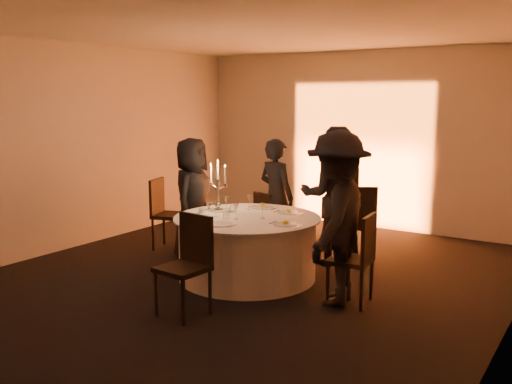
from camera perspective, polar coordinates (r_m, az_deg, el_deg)
The scene contains 31 objects.
floor at distance 7.16m, azimuth -0.87°, elevation -8.54°, with size 7.00×7.00×0.00m, color black.
ceiling at distance 6.86m, azimuth -0.94°, elevation 16.05°, with size 7.00×7.00×0.00m, color silver.
wall_back at distance 9.95m, azimuth 10.36°, elevation 5.18°, with size 7.00×7.00×0.00m, color beige.
wall_left at distance 8.86m, azimuth -17.34°, elevation 4.41°, with size 7.00×7.00×0.00m, color beige.
uplighter_fixture at distance 9.88m, azimuth 9.45°, elevation -3.33°, with size 0.25×0.12×0.10m, color black.
banquet_table at distance 7.05m, azimuth -0.88°, elevation -5.57°, with size 1.80×1.80×0.77m.
chair_left at distance 8.50m, azimuth -9.12°, elevation -1.71°, with size 0.57×0.57×1.04m.
chair_back_left at distance 8.26m, azimuth 1.20°, elevation -2.63°, with size 0.48×0.48×0.86m.
chair_back_right at distance 7.70m, azimuth 10.10°, elevation -2.74°, with size 0.64×0.64×1.07m.
chair_right at distance 6.22m, azimuth 10.15°, elevation -6.10°, with size 0.47×0.47×0.99m.
chair_front at distance 5.90m, azimuth -6.76°, elevation -6.63°, with size 0.49×0.49×1.03m.
guest_left at distance 7.94m, azimuth -6.42°, elevation -0.61°, with size 0.82×0.53×1.67m, color black.
guest_back_left at distance 8.10m, azimuth 2.04°, elevation -0.45°, with size 0.60×0.39×1.64m, color black.
guest_back_right at distance 7.62m, azimuth 7.77°, elevation -0.39°, with size 0.90×0.70×1.84m, color black.
guest_right at distance 6.15m, azimuth 8.12°, elevation -2.59°, with size 1.21×0.70×1.88m, color black.
plate_left at distance 7.35m, azimuth -3.65°, elevation -1.83°, with size 0.36×0.27×0.01m.
plate_back_left at distance 7.51m, azimuth 0.70°, elevation -1.49°, with size 0.36×0.29×0.08m.
plate_back_right at distance 7.19m, azimuth 3.23°, elevation -2.00°, with size 0.36×0.28×0.08m.
plate_right at distance 6.53m, azimuth 3.00°, elevation -3.16°, with size 0.36×0.27×0.08m.
plate_front at distance 6.54m, azimuth -3.64°, elevation -3.24°, with size 0.36×0.29×0.01m.
coffee_cup at distance 7.23m, azimuth -5.47°, elevation -1.86°, with size 0.11×0.11×0.07m.
candelabra at distance 7.31m, azimuth -3.81°, elevation -0.09°, with size 0.28×0.13×0.67m.
wine_glass_a at distance 6.88m, azimuth -4.73°, elevation -1.51°, with size 0.07×0.07×0.19m.
wine_glass_b at distance 6.84m, azimuth 0.67°, elevation -1.54°, with size 0.07×0.07×0.19m.
wine_glass_c at distance 7.39m, azimuth -0.72°, elevation -0.72°, with size 0.07×0.07×0.19m.
wine_glass_d at distance 6.97m, azimuth -4.05°, elevation -1.36°, with size 0.07×0.07×0.19m.
wine_glass_e at distance 7.29m, azimuth -2.99°, elevation -0.87°, with size 0.07×0.07×0.19m.
wine_glass_f at distance 6.81m, azimuth -2.00°, elevation -1.60°, with size 0.07×0.07×0.19m.
tumbler_a at distance 6.84m, azimuth -3.05°, elevation -2.35°, with size 0.07×0.07×0.09m, color silver.
tumbler_b at distance 7.24m, azimuth -2.34°, elevation -1.68°, with size 0.07×0.07×0.09m, color silver.
tumbler_c at distance 7.07m, azimuth -2.85°, elevation -1.96°, with size 0.07×0.07×0.09m, color silver.
Camera 1 is at (3.77, -5.68, 2.21)m, focal length 40.00 mm.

